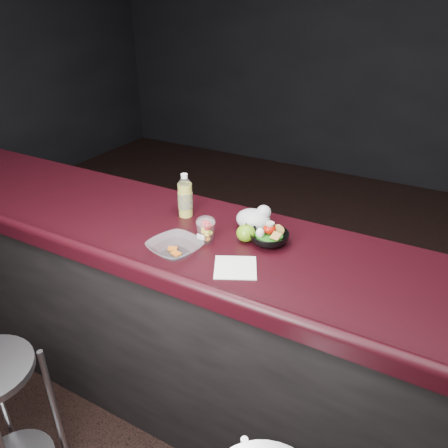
{
  "coord_description": "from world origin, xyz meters",
  "views": [
    {
      "loc": [
        0.77,
        -1.1,
        1.95
      ],
      "look_at": [
        -0.01,
        0.31,
        1.1
      ],
      "focal_mm": 35.0,
      "sensor_mm": 36.0,
      "label": 1
    }
  ],
  "objects_px": {
    "green_apple": "(246,233)",
    "snack_bowl": "(269,237)",
    "lemonade_bottle": "(185,198)",
    "takeout_bowl": "(175,248)",
    "fruit_cup": "(206,229)"
  },
  "relations": [
    {
      "from": "green_apple",
      "to": "snack_bowl",
      "type": "bearing_deg",
      "value": 17.75
    },
    {
      "from": "lemonade_bottle",
      "to": "snack_bowl",
      "type": "xyz_separation_m",
      "value": [
        0.45,
        -0.05,
        -0.06
      ]
    },
    {
      "from": "green_apple",
      "to": "takeout_bowl",
      "type": "height_order",
      "value": "green_apple"
    },
    {
      "from": "fruit_cup",
      "to": "green_apple",
      "type": "bearing_deg",
      "value": 30.55
    },
    {
      "from": "lemonade_bottle",
      "to": "fruit_cup",
      "type": "bearing_deg",
      "value": -37.87
    },
    {
      "from": "fruit_cup",
      "to": "snack_bowl",
      "type": "height_order",
      "value": "fruit_cup"
    },
    {
      "from": "snack_bowl",
      "to": "lemonade_bottle",
      "type": "bearing_deg",
      "value": 173.9
    },
    {
      "from": "fruit_cup",
      "to": "snack_bowl",
      "type": "distance_m",
      "value": 0.27
    },
    {
      "from": "lemonade_bottle",
      "to": "takeout_bowl",
      "type": "relative_size",
      "value": 0.82
    },
    {
      "from": "green_apple",
      "to": "lemonade_bottle",
      "type": "bearing_deg",
      "value": 167.75
    },
    {
      "from": "green_apple",
      "to": "takeout_bowl",
      "type": "xyz_separation_m",
      "value": [
        -0.2,
        -0.23,
        -0.01
      ]
    },
    {
      "from": "fruit_cup",
      "to": "lemonade_bottle",
      "type": "bearing_deg",
      "value": 142.13
    },
    {
      "from": "green_apple",
      "to": "takeout_bowl",
      "type": "relative_size",
      "value": 0.33
    },
    {
      "from": "lemonade_bottle",
      "to": "snack_bowl",
      "type": "distance_m",
      "value": 0.45
    },
    {
      "from": "fruit_cup",
      "to": "takeout_bowl",
      "type": "bearing_deg",
      "value": -112.03
    }
  ]
}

